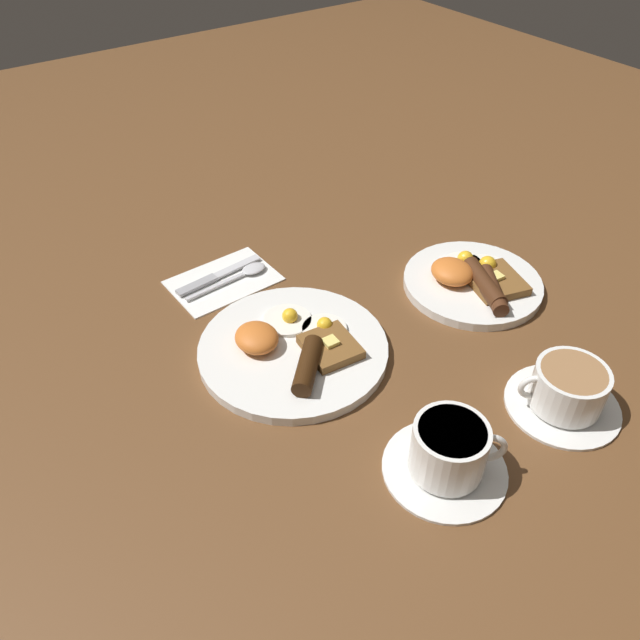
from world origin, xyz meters
TOP-DOWN VIEW (x-y plane):
  - ground_plane at (0.00, 0.00)m, footprint 3.00×3.00m
  - breakfast_plate_near at (0.00, -0.00)m, footprint 0.28×0.28m
  - breakfast_plate_far at (0.04, 0.33)m, footprint 0.23×0.23m
  - teacup_near at (0.28, 0.04)m, footprint 0.15×0.15m
  - teacup_far at (0.30, 0.24)m, footprint 0.15×0.15m
  - napkin at (-0.21, -0.00)m, footprint 0.13×0.18m
  - knife at (-0.23, -0.01)m, footprint 0.03×0.16m
  - spoon at (-0.20, 0.04)m, footprint 0.03×0.15m

SIDE VIEW (x-z plane):
  - ground_plane at x=0.00m, z-range 0.00..0.00m
  - napkin at x=-0.21m, z-range 0.00..0.01m
  - knife at x=-0.23m, z-range 0.00..0.01m
  - spoon at x=-0.20m, z-range 0.00..0.01m
  - breakfast_plate_near at x=0.00m, z-range -0.01..0.03m
  - breakfast_plate_far at x=0.04m, z-range -0.01..0.04m
  - teacup_far at x=0.30m, z-range 0.00..0.06m
  - teacup_near at x=0.28m, z-range 0.00..0.07m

